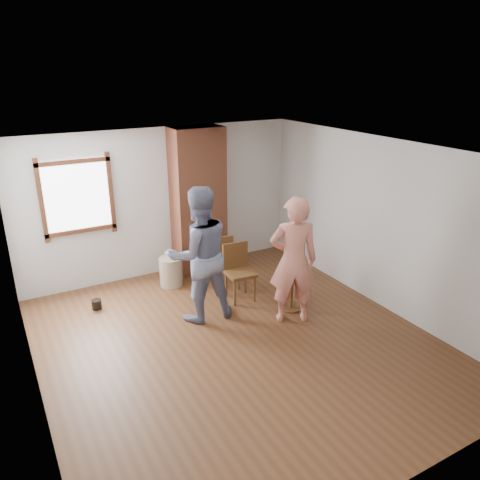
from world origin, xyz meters
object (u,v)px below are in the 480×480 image
Objects in this scene: stoneware_crock at (171,272)px; dining_chair_left at (238,268)px; person_pink at (293,261)px; dining_chair_right at (225,260)px; side_table at (292,286)px; man at (199,255)px.

dining_chair_left is at bearing -50.35° from stoneware_crock.
person_pink is at bearing -60.19° from stoneware_crock.
side_table is at bearing -61.09° from dining_chair_right.
dining_chair_right reaches higher than side_table.
dining_chair_left is (0.79, -0.95, 0.26)m from stoneware_crock.
man is (-1.31, 0.48, 0.61)m from side_table.
stoneware_crock is at bearing -86.46° from man.
person_pink is (0.33, -1.51, 0.48)m from dining_chair_right.
dining_chair_right is at bearing -132.28° from man.
stoneware_crock is 0.26× the size of person_pink.
man is at bearing -6.49° from person_pink.
dining_chair_left is at bearing -45.30° from person_pink.
dining_chair_right is (0.01, 0.49, -0.04)m from dining_chair_left.
man is at bearing -129.06° from dining_chair_right.
dining_chair_left is 1.15m from person_pink.
side_table is (0.50, -1.26, -0.07)m from dining_chair_right.
person_pink is (0.34, -1.01, 0.44)m from dining_chair_left.
person_pink is at bearing -70.46° from dining_chair_right.
stoneware_crock is at bearing 134.57° from dining_chair_left.
dining_chair_left is 0.49m from dining_chair_right.
man is (-0.01, -1.23, 0.76)m from stoneware_crock.
stoneware_crock is at bearing -33.90° from person_pink.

